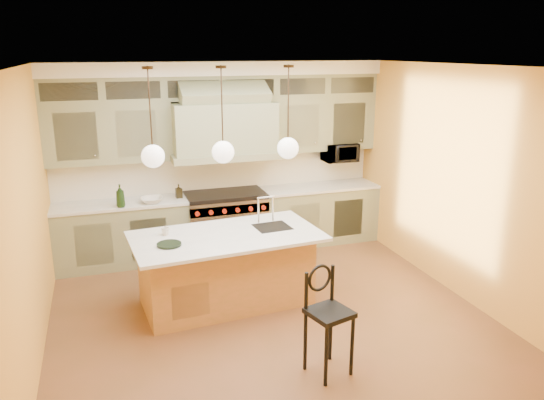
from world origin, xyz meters
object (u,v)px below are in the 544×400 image
object	(u,v)px
kitchen_island	(227,268)
microwave	(340,152)
range	(226,222)
counter_stool	(327,314)

from	to	relation	value
kitchen_island	microwave	size ratio (longest dim) A/B	4.32
range	kitchen_island	distance (m)	1.74
range	counter_stool	distance (m)	3.44
range	microwave	world-z (taller)	microwave
kitchen_island	counter_stool	distance (m)	1.84
kitchen_island	microwave	bearing A→B (deg)	32.95
range	kitchen_island	size ratio (longest dim) A/B	0.51
counter_stool	range	bearing A→B (deg)	77.70
range	kitchen_island	bearing A→B (deg)	-103.10
counter_stool	microwave	bearing A→B (deg)	48.06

